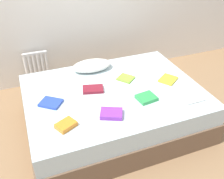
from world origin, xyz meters
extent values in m
plane|color=#93704C|center=(0.00, 0.00, 0.00)|extent=(8.00, 8.00, 0.00)
cube|color=brown|center=(0.00, 0.00, 0.14)|extent=(2.00, 1.50, 0.28)
cube|color=silver|center=(0.00, 0.00, 0.39)|extent=(1.96, 1.46, 0.22)
cylinder|color=white|center=(-0.88, 1.20, 0.33)|extent=(0.04, 0.04, 0.46)
cylinder|color=white|center=(-0.82, 1.20, 0.33)|extent=(0.04, 0.04, 0.46)
cylinder|color=white|center=(-0.76, 1.20, 0.33)|extent=(0.04, 0.04, 0.46)
cylinder|color=white|center=(-0.70, 1.20, 0.33)|extent=(0.04, 0.04, 0.46)
cylinder|color=white|center=(-0.64, 1.20, 0.33)|extent=(0.04, 0.04, 0.46)
cylinder|color=white|center=(-0.58, 1.20, 0.33)|extent=(0.04, 0.04, 0.46)
cube|color=white|center=(-0.73, 1.20, 0.54)|extent=(0.34, 0.04, 0.04)
cube|color=white|center=(-0.73, 1.20, 0.12)|extent=(0.34, 0.04, 0.04)
ellipsoid|color=white|center=(-0.09, 0.54, 0.56)|extent=(0.50, 0.29, 0.12)
cube|color=green|center=(0.27, -0.29, 0.52)|extent=(0.22, 0.20, 0.04)
cube|color=white|center=(0.72, -0.45, 0.51)|extent=(0.23, 0.19, 0.02)
cube|color=orange|center=(-0.63, -0.41, 0.52)|extent=(0.22, 0.20, 0.05)
cube|color=#2847B7|center=(-0.71, 0.00, 0.51)|extent=(0.27, 0.27, 0.03)
cube|color=purple|center=(-0.18, -0.41, 0.52)|extent=(0.26, 0.24, 0.04)
cube|color=maroon|center=(-0.22, 0.08, 0.52)|extent=(0.26, 0.21, 0.03)
cube|color=#8CC638|center=(0.23, 0.18, 0.51)|extent=(0.24, 0.24, 0.02)
cube|color=yellow|center=(0.69, -0.03, 0.51)|extent=(0.27, 0.26, 0.02)
camera|label=1|loc=(-0.87, -2.21, 2.10)|focal=40.52mm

